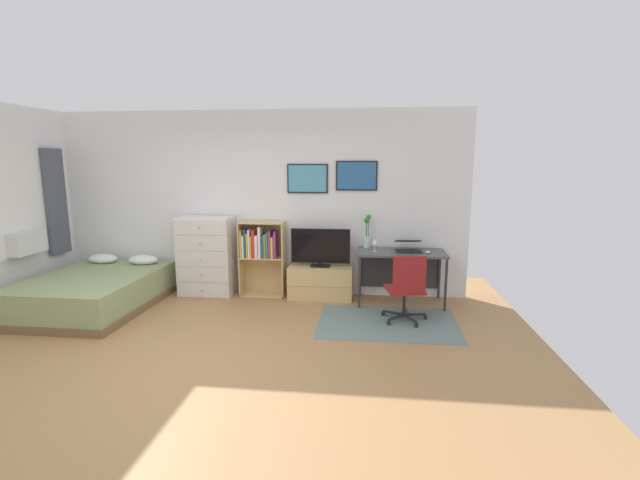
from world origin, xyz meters
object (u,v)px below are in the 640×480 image
at_px(bamboo_vase, 367,232).
at_px(wine_glass, 375,242).
at_px(dresser, 206,256).
at_px(tv_stand, 321,282).
at_px(bed, 95,291).
at_px(television, 320,248).
at_px(desk, 401,260).
at_px(laptop, 408,246).
at_px(bookshelf, 261,251).
at_px(computer_mouse, 428,252).
at_px(office_chair, 407,287).

distance_m(bamboo_vase, wine_glass, 0.30).
height_order(dresser, bamboo_vase, bamboo_vase).
distance_m(tv_stand, wine_glass, 1.01).
distance_m(bed, dresser, 1.54).
relative_size(television, desk, 0.71).
distance_m(desk, laptop, 0.22).
relative_size(bookshelf, computer_mouse, 10.57).
xyz_separation_m(computer_mouse, bamboo_vase, (-0.83, 0.30, 0.21)).
bearing_deg(dresser, television, -0.25).
distance_m(tv_stand, laptop, 1.36).
relative_size(desk, laptop, 2.96).
distance_m(desk, wine_glass, 0.47).
height_order(bookshelf, wine_glass, bookshelf).
xyz_separation_m(laptop, wine_glass, (-0.47, -0.10, 0.07)).
bearing_deg(bookshelf, desk, -2.04).
xyz_separation_m(television, computer_mouse, (1.48, -0.17, 0.01)).
bearing_deg(wine_glass, tv_stand, 169.00).
relative_size(bamboo_vase, wine_glass, 2.69).
bearing_deg(office_chair, television, 133.36).
bearing_deg(wine_glass, bamboo_vase, 112.81).
height_order(bed, desk, desk).
bearing_deg(desk, dresser, 179.72).
xyz_separation_m(desk, bamboo_vase, (-0.48, 0.14, 0.36)).
bearing_deg(bamboo_vase, tv_stand, -170.07).
bearing_deg(bed, bookshelf, 21.85).
distance_m(dresser, wine_glass, 2.49).
relative_size(bookshelf, desk, 0.92).
distance_m(dresser, television, 1.71).
height_order(bookshelf, desk, bookshelf).
distance_m(dresser, desk, 2.84).
height_order(desk, laptop, laptop).
height_order(computer_mouse, wine_glass, wine_glass).
height_order(tv_stand, desk, desk).
height_order(tv_stand, office_chair, office_chair).
bearing_deg(office_chair, tv_stand, 132.65).
relative_size(bed, desk, 1.66).
distance_m(computer_mouse, wine_glass, 0.73).
bearing_deg(bamboo_vase, bed, -166.10).
xyz_separation_m(bed, wine_glass, (3.75, 0.64, 0.64)).
bearing_deg(computer_mouse, wine_glass, 176.88).
relative_size(bookshelf, television, 1.30).
bearing_deg(laptop, desk, 164.82).
xyz_separation_m(television, desk, (1.14, -0.01, -0.14)).
height_order(bed, television, television).
xyz_separation_m(desk, wine_glass, (-0.37, -0.12, 0.27)).
bearing_deg(tv_stand, bookshelf, 177.20).
distance_m(office_chair, laptop, 0.89).
relative_size(dresser, desk, 0.97).
bearing_deg(bed, office_chair, -0.84).
distance_m(bookshelf, office_chair, 2.24).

